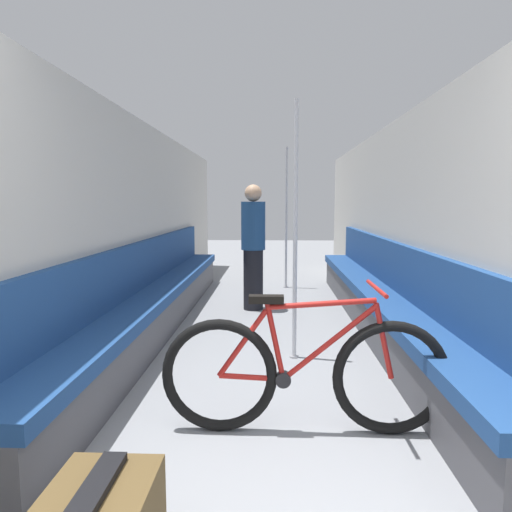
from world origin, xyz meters
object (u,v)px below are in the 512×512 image
object	(u,v)px
bench_seat_row_left	(157,301)
bicycle	(304,374)
grab_pole_near	(295,235)
grab_pole_far	(286,220)
passenger_standing	(253,246)
bench_seat_row_right	(380,303)

from	to	relation	value
bench_seat_row_left	bicycle	world-z (taller)	bench_seat_row_left
bicycle	bench_seat_row_left	bearing A→B (deg)	124.91
grab_pole_near	grab_pole_far	size ratio (longest dim) A/B	1.00
passenger_standing	bench_seat_row_right	bearing A→B (deg)	93.77
grab_pole_near	grab_pole_far	distance (m)	3.29
grab_pole_far	bicycle	bearing A→B (deg)	-90.22
grab_pole_near	grab_pole_far	world-z (taller)	same
bench_seat_row_left	passenger_standing	size ratio (longest dim) A/B	3.80
bicycle	passenger_standing	world-z (taller)	passenger_standing
grab_pole_far	grab_pole_near	bearing A→B (deg)	-90.27
grab_pole_near	bicycle	bearing A→B (deg)	-90.10
bench_seat_row_left	grab_pole_near	world-z (taller)	grab_pole_near
bicycle	passenger_standing	size ratio (longest dim) A/B	1.07
bench_seat_row_left	grab_pole_near	distance (m)	1.78
grab_pole_near	passenger_standing	distance (m)	1.86
bench_seat_row_right	grab_pole_far	bearing A→B (deg)	109.84
grab_pole_far	passenger_standing	bearing A→B (deg)	-106.75
passenger_standing	bench_seat_row_left	bearing A→B (deg)	-4.06
grab_pole_near	passenger_standing	world-z (taller)	grab_pole_near
grab_pole_far	passenger_standing	size ratio (longest dim) A/B	1.40
passenger_standing	grab_pole_near	bearing A→B (deg)	53.87
bicycle	grab_pole_far	world-z (taller)	grab_pole_far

